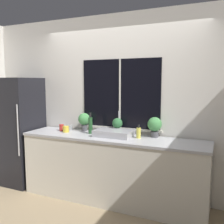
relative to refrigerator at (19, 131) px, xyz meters
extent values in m
plane|color=#937F60|center=(1.71, -0.31, -0.88)|extent=(14.00, 14.00, 0.00)
cube|color=silver|center=(1.71, 0.34, 0.47)|extent=(8.00, 0.06, 2.70)
cube|color=black|center=(1.71, 0.30, 0.65)|extent=(1.23, 0.01, 1.02)
cube|color=silver|center=(1.71, 0.29, 0.65)|extent=(0.02, 0.01, 1.02)
cube|color=silver|center=(1.71, 0.29, 0.12)|extent=(1.29, 0.04, 0.03)
cube|color=silver|center=(-0.61, 1.19, 0.47)|extent=(0.06, 7.00, 2.70)
cube|color=silver|center=(1.71, -0.02, -0.43)|extent=(2.64, 0.57, 0.90)
cube|color=#ADADB2|center=(1.71, -0.02, 0.04)|extent=(2.67, 0.60, 0.03)
cube|color=black|center=(0.00, 0.00, 0.00)|extent=(0.66, 0.64, 1.77)
cylinder|color=silver|center=(0.30, -0.33, 0.09)|extent=(0.02, 0.02, 0.80)
cube|color=#ADADB2|center=(1.73, 0.02, 0.10)|extent=(0.53, 0.34, 0.09)
cylinder|color=#B7B7BC|center=(1.73, 0.22, 0.07)|extent=(0.04, 0.04, 0.03)
cylinder|color=#B7B7BC|center=(1.73, 0.22, 0.24)|extent=(0.02, 0.02, 0.31)
cylinder|color=#4C4C51|center=(1.15, 0.20, 0.10)|extent=(0.09, 0.09, 0.09)
sphere|color=#478E4C|center=(1.15, 0.20, 0.24)|extent=(0.19, 0.19, 0.19)
cylinder|color=#4C4C51|center=(1.71, 0.20, 0.10)|extent=(0.10, 0.10, 0.08)
sphere|color=#2D6638|center=(1.71, 0.20, 0.21)|extent=(0.15, 0.15, 0.15)
cylinder|color=#4C4C51|center=(2.27, 0.20, 0.10)|extent=(0.11, 0.11, 0.08)
sphere|color=#478E4C|center=(2.27, 0.20, 0.24)|extent=(0.20, 0.20, 0.20)
cylinder|color=#DBD14C|center=(2.09, 0.05, 0.13)|extent=(0.06, 0.06, 0.14)
cylinder|color=black|center=(2.09, 0.05, 0.22)|extent=(0.03, 0.03, 0.04)
cylinder|color=#235128|center=(1.34, 0.04, 0.18)|extent=(0.06, 0.06, 0.24)
cylinder|color=black|center=(1.34, 0.04, 0.33)|extent=(0.03, 0.03, 0.07)
cylinder|color=gold|center=(0.94, -0.01, 0.10)|extent=(0.09, 0.09, 0.09)
cylinder|color=#B72D28|center=(0.82, 0.06, 0.10)|extent=(0.07, 0.07, 0.10)
cylinder|color=gray|center=(0.90, 0.17, 0.09)|extent=(0.09, 0.09, 0.08)
camera|label=1|loc=(3.10, -3.16, 0.82)|focal=40.00mm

